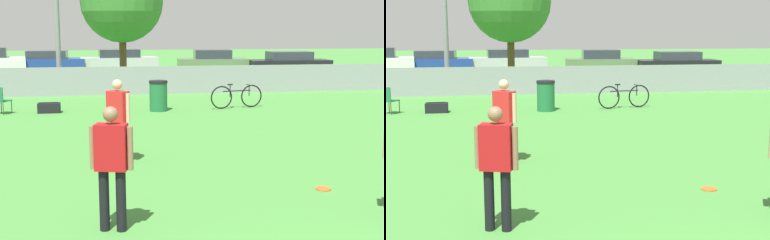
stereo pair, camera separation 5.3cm
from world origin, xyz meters
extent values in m
cube|color=gray|center=(0.00, 18.00, 0.55)|extent=(26.05, 0.03, 1.10)
cylinder|color=brown|center=(-1.29, 21.51, 1.19)|extent=(0.32, 0.32, 2.37)
sphere|color=#3D7F33|center=(-1.29, 21.51, 3.75)|extent=(3.68, 3.68, 3.68)
cylinder|color=black|center=(-1.89, 7.39, 0.41)|extent=(0.13, 0.13, 0.81)
cylinder|color=black|center=(-1.72, 7.25, 0.41)|extent=(0.13, 0.13, 0.81)
cube|color=red|center=(-1.81, 7.32, 1.11)|extent=(0.45, 0.43, 0.59)
sphere|color=#D8AD8C|center=(-1.81, 7.32, 1.53)|extent=(0.19, 0.19, 0.19)
cylinder|color=#D8AD8C|center=(-1.99, 7.47, 1.10)|extent=(0.08, 0.08, 0.56)
cylinder|color=#D8AD8C|center=(-1.62, 7.16, 1.10)|extent=(0.08, 0.08, 0.56)
cylinder|color=black|center=(-2.07, 3.82, 0.41)|extent=(0.13, 0.13, 0.81)
cylinder|color=black|center=(-1.85, 3.77, 0.41)|extent=(0.13, 0.13, 0.81)
cube|color=#B21419|center=(-1.96, 3.80, 1.11)|extent=(0.44, 0.31, 0.59)
sphere|color=#8C664C|center=(-1.96, 3.80, 1.53)|extent=(0.19, 0.19, 0.19)
cylinder|color=#8C664C|center=(-2.19, 3.86, 1.10)|extent=(0.08, 0.08, 0.56)
cylinder|color=#8C664C|center=(-1.73, 3.73, 1.10)|extent=(0.08, 0.08, 0.56)
cylinder|color=#E5591E|center=(1.43, 5.06, 0.01)|extent=(0.25, 0.25, 0.03)
torus|color=#E5591E|center=(1.43, 5.06, 0.01)|extent=(0.25, 0.25, 0.03)
cylinder|color=#333338|center=(-4.92, 13.97, 0.19)|extent=(0.02, 0.02, 0.39)
cylinder|color=#333338|center=(-5.26, 14.16, 0.19)|extent=(0.02, 0.02, 0.39)
cylinder|color=#333338|center=(-5.11, 13.63, 0.19)|extent=(0.02, 0.02, 0.39)
cube|color=#1E663F|center=(-5.18, 13.89, 0.40)|extent=(0.59, 0.59, 0.03)
torus|color=black|center=(1.62, 13.84, 0.37)|extent=(0.74, 0.18, 0.74)
torus|color=black|center=(2.66, 14.03, 0.37)|extent=(0.74, 0.18, 0.74)
cylinder|color=black|center=(2.14, 13.93, 0.57)|extent=(0.97, 0.22, 0.04)
cylinder|color=black|center=(1.91, 13.89, 0.57)|extent=(0.03, 0.03, 0.39)
cylinder|color=black|center=(2.58, 14.02, 0.57)|extent=(0.03, 0.03, 0.35)
cube|color=black|center=(1.91, 13.89, 0.78)|extent=(0.17, 0.09, 0.04)
cylinder|color=black|center=(2.58, 14.02, 0.74)|extent=(0.11, 0.44, 0.03)
cylinder|color=#1E6638|center=(-0.43, 13.72, 0.44)|extent=(0.56, 0.56, 0.88)
cylinder|color=black|center=(-0.43, 13.72, 0.92)|extent=(0.58, 0.58, 0.08)
cube|color=black|center=(-3.80, 13.89, 0.15)|extent=(0.67, 0.37, 0.30)
cube|color=black|center=(-3.80, 13.89, 0.32)|extent=(0.57, 0.04, 0.02)
cylinder|color=black|center=(-7.47, 29.38, 0.32)|extent=(0.67, 0.26, 0.65)
cylinder|color=black|center=(-7.27, 27.85, 0.32)|extent=(0.67, 0.26, 0.65)
cylinder|color=black|center=(-4.06, 29.64, 0.34)|extent=(0.68, 0.19, 0.67)
cylinder|color=black|center=(-4.09, 28.10, 0.34)|extent=(0.68, 0.19, 0.67)
cylinder|color=black|center=(-6.69, 29.69, 0.34)|extent=(0.68, 0.19, 0.67)
cylinder|color=black|center=(-6.72, 28.15, 0.34)|extent=(0.68, 0.19, 0.67)
cube|color=navy|center=(-5.39, 28.89, 0.53)|extent=(4.28, 1.84, 0.60)
cube|color=#2D333D|center=(-5.39, 28.89, 1.06)|extent=(2.24, 1.59, 0.45)
cylinder|color=black|center=(0.04, 30.16, 0.32)|extent=(0.66, 0.23, 0.65)
cylinder|color=black|center=(0.16, 28.67, 0.32)|extent=(0.66, 0.23, 0.65)
cylinder|color=black|center=(-2.75, 29.92, 0.32)|extent=(0.66, 0.23, 0.65)
cylinder|color=black|center=(-2.63, 28.44, 0.32)|extent=(0.66, 0.23, 0.65)
cube|color=#B7B7BC|center=(-1.30, 29.30, 0.53)|extent=(4.65, 2.08, 0.63)
cube|color=#2D333D|center=(-1.30, 29.30, 1.08)|extent=(2.47, 1.70, 0.47)
cylinder|color=black|center=(5.12, 27.47, 0.33)|extent=(0.68, 0.23, 0.67)
cylinder|color=black|center=(5.00, 25.90, 0.33)|extent=(0.68, 0.23, 0.67)
cylinder|color=black|center=(2.71, 27.66, 0.33)|extent=(0.68, 0.23, 0.67)
cylinder|color=black|center=(2.58, 26.09, 0.33)|extent=(0.68, 0.23, 0.67)
cube|color=#59724C|center=(3.85, 26.78, 0.55)|extent=(4.03, 2.10, 0.65)
cube|color=#2D333D|center=(3.85, 26.78, 1.12)|extent=(2.15, 1.73, 0.49)
cylinder|color=black|center=(9.39, 26.49, 0.31)|extent=(0.63, 0.19, 0.62)
cylinder|color=black|center=(9.40, 25.05, 0.31)|extent=(0.63, 0.19, 0.62)
cylinder|color=black|center=(6.60, 26.46, 0.31)|extent=(0.63, 0.19, 0.62)
cylinder|color=black|center=(6.61, 25.02, 0.31)|extent=(0.63, 0.19, 0.62)
cube|color=black|center=(8.00, 25.75, 0.51)|extent=(4.51, 1.71, 0.61)
cube|color=#2D333D|center=(8.00, 25.75, 1.05)|extent=(2.35, 1.49, 0.46)
camera|label=1|loc=(-1.98, -2.86, 2.60)|focal=50.00mm
camera|label=2|loc=(-1.93, -2.87, 2.60)|focal=50.00mm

